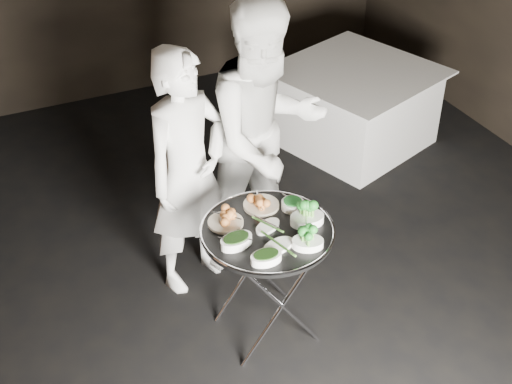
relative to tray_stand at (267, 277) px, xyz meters
name	(u,v)px	position (x,y,z in m)	size (l,w,h in m)	color
floor	(251,339)	(-0.11, -0.01, -0.46)	(6.00, 7.00, 0.05)	black
tray_stand	(267,277)	(0.00, 0.00, 0.00)	(0.52, 0.44, 0.77)	silver
serving_tray	(267,231)	(0.00, 0.00, 0.35)	(0.76, 0.76, 0.04)	black
potato_plate_a	(226,219)	(-0.19, 0.15, 0.39)	(0.21, 0.21, 0.07)	beige
potato_plate_b	(261,202)	(0.06, 0.21, 0.39)	(0.22, 0.22, 0.08)	beige
greens_bowl	(293,203)	(0.22, 0.12, 0.39)	(0.14, 0.14, 0.08)	white
asparagus_plate_a	(268,226)	(0.01, 0.01, 0.37)	(0.20, 0.16, 0.04)	white
asparagus_plate_b	(278,245)	(-0.02, -0.16, 0.37)	(0.22, 0.15, 0.04)	white
spinach_bowl_a	(236,240)	(-0.21, -0.05, 0.39)	(0.20, 0.15, 0.08)	white
spinach_bowl_b	(266,256)	(-0.12, -0.24, 0.39)	(0.18, 0.12, 0.07)	white
broccoli_bowl_a	(307,217)	(0.23, -0.04, 0.39)	(0.22, 0.17, 0.08)	white
broccoli_bowl_b	(308,242)	(0.13, -0.22, 0.39)	(0.21, 0.18, 0.07)	white
serving_utensils	(265,215)	(0.02, 0.07, 0.40)	(0.57, 0.43, 0.01)	silver
waiter_left	(188,173)	(-0.22, 0.67, 0.39)	(0.60, 0.40, 1.65)	white
waiter_right	(266,136)	(0.34, 0.72, 0.49)	(0.90, 0.70, 1.85)	white
dining_table	(354,107)	(1.66, 1.72, -0.09)	(1.19, 1.19, 0.68)	white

